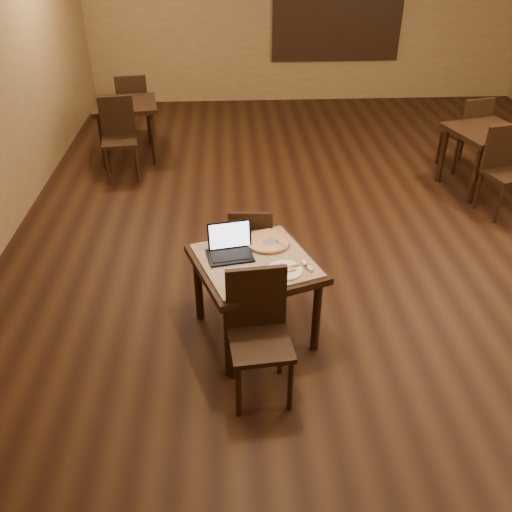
{
  "coord_description": "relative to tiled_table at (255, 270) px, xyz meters",
  "views": [
    {
      "loc": [
        -1.54,
        -5.4,
        3.14
      ],
      "look_at": [
        -1.34,
        -1.86,
        0.85
      ],
      "focal_mm": 38.0,
      "sensor_mm": 36.0,
      "label": 1
    }
  ],
  "objects": [
    {
      "name": "ground",
      "position": [
        1.34,
        1.78,
        -0.66
      ],
      "size": [
        10.0,
        10.0,
        0.0
      ],
      "primitive_type": "plane",
      "color": "black",
      "rests_on": "ground"
    },
    {
      "name": "wall_back",
      "position": [
        1.34,
        6.78,
        0.84
      ],
      "size": [
        8.0,
        0.02,
        3.0
      ],
      "primitive_type": "cube",
      "color": "olive",
      "rests_on": "ground"
    },
    {
      "name": "mural",
      "position": [
        1.84,
        6.74,
        0.89
      ],
      "size": [
        2.34,
        0.05,
        1.64
      ],
      "color": "#285696",
      "rests_on": "wall_back"
    },
    {
      "name": "tiled_table",
      "position": [
        0.0,
        0.0,
        0.0
      ],
      "size": [
        1.17,
        1.17,
        0.76
      ],
      "rotation": [
        0.0,
        0.0,
        0.34
      ],
      "color": "black",
      "rests_on": "ground"
    },
    {
      "name": "chair_main_near",
      "position": [
        -0.01,
        -0.61,
        -0.08
      ],
      "size": [
        0.48,
        0.48,
        1.02
      ],
      "rotation": [
        0.0,
        0.0,
        0.1
      ],
      "color": "black",
      "rests_on": "ground"
    },
    {
      "name": "chair_main_far",
      "position": [
        -0.01,
        0.62,
        -0.15
      ],
      "size": [
        0.42,
        0.42,
        0.91
      ],
      "rotation": [
        0.0,
        0.0,
        3.06
      ],
      "color": "black",
      "rests_on": "ground"
    },
    {
      "name": "laptop",
      "position": [
        -0.2,
        0.11,
        0.17
      ],
      "size": [
        0.4,
        0.34,
        0.25
      ],
      "rotation": [
        0.0,
        0.0,
        0.18
      ],
      "color": "black",
      "rests_on": "tiled_table"
    },
    {
      "name": "plate",
      "position": [
        0.22,
        -0.18,
        0.11
      ],
      "size": [
        0.27,
        0.27,
        0.02
      ],
      "primitive_type": "cylinder",
      "color": "white",
      "rests_on": "tiled_table"
    },
    {
      "name": "pizza_slice",
      "position": [
        0.22,
        -0.18,
        0.13
      ],
      "size": [
        0.22,
        0.22,
        0.02
      ],
      "primitive_type": null,
      "rotation": [
        0.0,
        0.0,
        0.3
      ],
      "color": "beige",
      "rests_on": "plate"
    },
    {
      "name": "pizza_pan",
      "position": [
        0.12,
        0.24,
        0.11
      ],
      "size": [
        0.39,
        0.39,
        0.01
      ],
      "primitive_type": "cylinder",
      "color": "silver",
      "rests_on": "tiled_table"
    },
    {
      "name": "pizza_whole",
      "position": [
        0.12,
        0.24,
        0.12
      ],
      "size": [
        0.37,
        0.37,
        0.03
      ],
      "color": "beige",
      "rests_on": "pizza_pan"
    },
    {
      "name": "spatula",
      "position": [
        0.14,
        0.22,
        0.13
      ],
      "size": [
        0.22,
        0.28,
        0.01
      ],
      "primitive_type": "cube",
      "rotation": [
        0.0,
        0.0,
        0.54
      ],
      "color": "silver",
      "rests_on": "pizza_whole"
    },
    {
      "name": "napkin_roll",
      "position": [
        0.4,
        -0.14,
        0.12
      ],
      "size": [
        0.09,
        0.16,
        0.04
      ],
      "rotation": [
        0.0,
        0.0,
        0.38
      ],
      "color": "white",
      "rests_on": "tiled_table"
    },
    {
      "name": "other_table_a",
      "position": [
        3.06,
        2.73,
        0.01
      ],
      "size": [
        1.04,
        1.04,
        0.8
      ],
      "rotation": [
        0.0,
        0.0,
        0.26
      ],
      "color": "black",
      "rests_on": "ground"
    },
    {
      "name": "other_table_a_chair_near",
      "position": [
        3.04,
        2.13,
        -0.08
      ],
      "size": [
        0.55,
        0.55,
        1.04
      ],
      "rotation": [
        0.0,
        0.0,
        0.26
      ],
      "color": "black",
      "rests_on": "ground"
    },
    {
      "name": "other_table_a_chair_far",
      "position": [
        3.09,
        3.34,
        -0.08
      ],
      "size": [
        0.55,
        0.55,
        1.04
      ],
      "rotation": [
        0.0,
        0.0,
        3.4
      ],
      "color": "black",
      "rests_on": "ground"
    },
    {
      "name": "other_table_b",
      "position": [
        -1.63,
        4.06,
        0.02
      ],
      "size": [
        0.99,
        0.99,
        0.82
      ],
      "rotation": [
        0.0,
        0.0,
        0.14
      ],
      "color": "black",
      "rests_on": "ground"
    },
    {
      "name": "other_table_b_chair_near",
      "position": [
        -1.64,
        3.44,
        -0.06
      ],
      "size": [
        0.52,
        0.52,
        1.06
      ],
      "rotation": [
        0.0,
        0.0,
        0.14
      ],
      "color": "black",
      "rests_on": "ground"
    },
    {
      "name": "other_table_b_chair_far",
      "position": [
        -1.62,
        4.67,
        -0.06
      ],
      "size": [
        0.52,
        0.52,
        1.06
      ],
      "rotation": [
        0.0,
        0.0,
        3.29
      ],
      "color": "black",
      "rests_on": "ground"
    }
  ]
}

